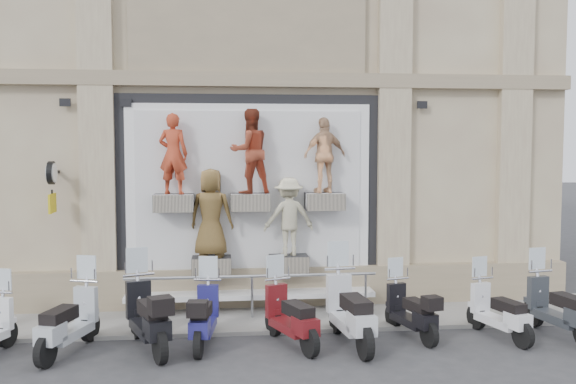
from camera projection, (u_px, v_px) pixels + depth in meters
name	position (u px, v px, depth m)	size (l,w,h in m)	color
ground	(259.00, 353.00, 10.77)	(90.00, 90.00, 0.00)	#323235
sidewalk	(252.00, 318.00, 12.85)	(16.00, 2.20, 0.08)	gray
building	(241.00, 52.00, 17.26)	(14.00, 8.60, 12.00)	#C1B28D
shop_vitrine	(252.00, 198.00, 13.32)	(5.60, 0.90, 4.30)	black
guard_rail	(252.00, 298.00, 12.72)	(5.06, 0.10, 0.93)	#9EA0A5
clock_sign_bracket	(52.00, 180.00, 12.58)	(0.10, 0.80, 1.02)	black
scooter_c	(68.00, 308.00, 10.70)	(0.56, 1.92, 1.56)	#A2A9B0
scooter_d	(147.00, 302.00, 10.86)	(0.60, 2.06, 1.68)	black
scooter_e	(204.00, 304.00, 11.12)	(0.53, 1.82, 1.48)	navy
scooter_f	(291.00, 303.00, 11.12)	(0.54, 1.86, 1.51)	#570E12
scooter_g	(350.00, 297.00, 11.13)	(0.62, 2.14, 1.74)	#B4B7BC
scooter_h	(411.00, 300.00, 11.63)	(0.49, 1.69, 1.38)	black
scooter_i	(499.00, 300.00, 11.56)	(0.50, 1.73, 1.41)	silver
scooter_j	(559.00, 295.00, 11.64)	(0.56, 1.91, 1.55)	#272B30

